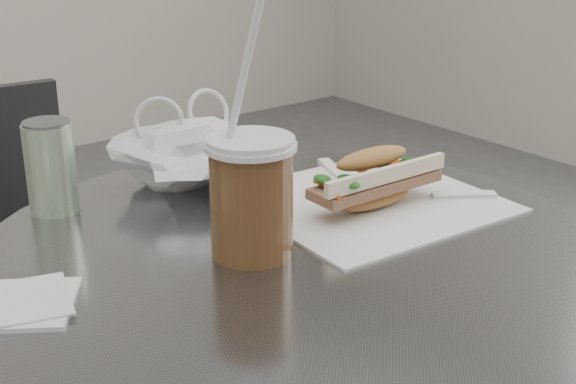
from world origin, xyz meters
TOP-DOWN VIEW (x-y plane):
  - chair_far at (-0.12, 0.91)m, footprint 0.41×0.43m
  - sandwich_paper at (0.17, 0.25)m, footprint 0.33×0.31m
  - banh_mi at (0.16, 0.23)m, footprint 0.24×0.10m
  - iced_coffee at (-0.05, 0.22)m, footprint 0.10×0.10m
  - sunglasses at (0.05, 0.38)m, footprint 0.10×0.08m
  - plastic_bag at (0.01, 0.45)m, footprint 0.23×0.20m
  - napkin_stack at (-0.31, 0.26)m, footprint 0.15×0.15m
  - drink_can at (-0.18, 0.48)m, footprint 0.06×0.06m

SIDE VIEW (x-z plane):
  - chair_far at x=-0.12m, z-range -0.04..0.74m
  - sandwich_paper at x=0.17m, z-range 0.74..0.74m
  - napkin_stack at x=-0.31m, z-range 0.74..0.75m
  - sunglasses at x=0.05m, z-range 0.73..0.78m
  - banh_mi at x=0.16m, z-range 0.74..0.82m
  - plastic_bag at x=0.01m, z-range 0.74..0.84m
  - drink_can at x=-0.18m, z-range 0.74..0.86m
  - iced_coffee at x=-0.05m, z-range 0.66..0.96m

